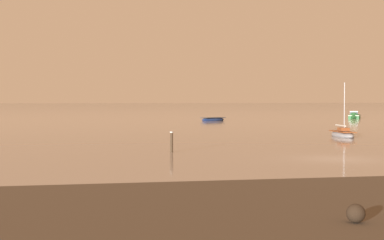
# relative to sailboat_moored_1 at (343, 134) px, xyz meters

# --- Properties ---
(ground_plane) EXTENTS (800.00, 800.00, 0.00)m
(ground_plane) POSITION_rel_sailboat_moored_1_xyz_m (-8.77, -17.94, -0.22)
(ground_plane) COLOR gray
(seaweed_clump) EXTENTS (0.50, 0.50, 0.50)m
(seaweed_clump) POSITION_rel_sailboat_moored_1_xyz_m (-15.91, -34.58, 0.19)
(seaweed_clump) COLOR #2D2116
(seaweed_clump) RESTS_ON mudflat_shore
(sailboat_moored_1) EXTENTS (1.84, 4.58, 5.00)m
(sailboat_moored_1) POSITION_rel_sailboat_moored_1_xyz_m (0.00, 0.00, 0.00)
(sailboat_moored_1) COLOR gray
(sailboat_moored_1) RESTS_ON ground
(rowboat_moored_2) EXTENTS (4.52, 3.53, 0.69)m
(rowboat_moored_2) POSITION_rel_sailboat_moored_1_xyz_m (-2.78, 38.80, -0.03)
(rowboat_moored_2) COLOR navy
(rowboat_moored_2) RESTS_ON ground
(motorboat_moored_4) EXTENTS (3.95, 5.13, 1.88)m
(motorboat_moored_4) POSITION_rel_sailboat_moored_1_xyz_m (22.87, 44.17, 0.07)
(motorboat_moored_4) COLOR #23602D
(motorboat_moored_4) RESTS_ON ground
(mooring_post_near) EXTENTS (0.22, 0.22, 1.47)m
(mooring_post_near) POSITION_rel_sailboat_moored_1_xyz_m (-17.17, -12.06, 0.42)
(mooring_post_near) COLOR #423323
(mooring_post_near) RESTS_ON ground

